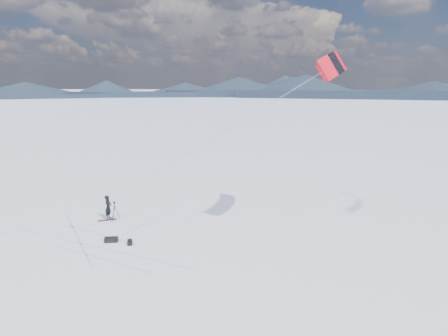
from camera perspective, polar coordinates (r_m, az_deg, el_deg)
The scene contains 9 objects.
ground at distance 29.60m, azimuth -18.66°, elevation -8.50°, with size 1800.00×1800.00×0.00m, color white.
horizon_hills at distance 28.71m, azimuth -19.07°, elevation -2.94°, with size 704.00×704.00×8.00m.
snow_tracks at distance 29.39m, azimuth -18.18°, elevation -8.61°, with size 17.62×10.25×0.01m.
snowkiter at distance 31.00m, azimuth -17.12°, elevation -7.44°, with size 0.70×0.46×1.93m, color black.
snowboard at distance 30.73m, azimuth -17.37°, elevation -7.59°, with size 1.41×0.26×0.04m, color maroon.
tripod at distance 30.24m, azimuth -16.34°, elevation -5.94°, with size 0.71×0.62×1.52m.
gear_bag_a at distance 26.58m, azimuth -16.81°, elevation -10.40°, with size 0.96×0.80×0.39m.
gear_bag_b at distance 25.96m, azimuth -14.15°, elevation -10.92°, with size 0.64×0.69×0.29m.
power_kite at distance 25.16m, azimuth 16.03°, elevation 14.65°, with size 17.10×6.29×11.12m.
Camera 1 is at (19.47, -19.79, 10.27)m, focal length 30.00 mm.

